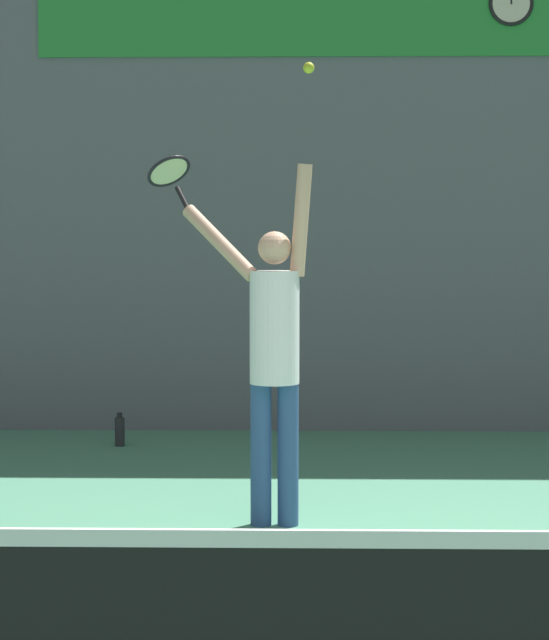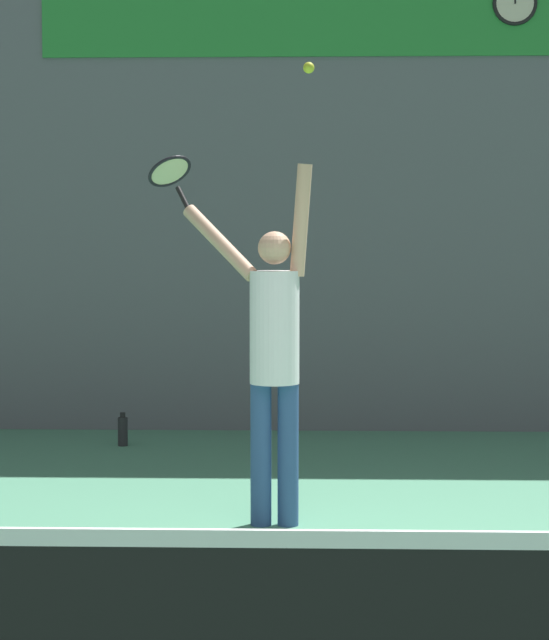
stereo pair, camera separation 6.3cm
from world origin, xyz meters
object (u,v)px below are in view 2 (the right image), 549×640
(scoreboard_clock, at_px, (515,3))
(tennis_racket, at_px, (171,174))
(tennis_ball, at_px, (309,68))
(tennis_player, at_px, (273,346))
(water_bottle, at_px, (123,431))

(scoreboard_clock, bearing_deg, tennis_racket, -132.14)
(scoreboard_clock, height_order, tennis_ball, scoreboard_clock)
(scoreboard_clock, height_order, tennis_racket, scoreboard_clock)
(scoreboard_clock, relative_size, tennis_player, 0.18)
(scoreboard_clock, distance_m, tennis_ball, 4.14)
(scoreboard_clock, xyz_separation_m, tennis_player, (-2.06, -3.51, -2.76))
(tennis_racket, xyz_separation_m, tennis_ball, (0.90, -0.51, 0.60))
(scoreboard_clock, bearing_deg, tennis_ball, -117.51)
(water_bottle, bearing_deg, tennis_player, -63.12)
(scoreboard_clock, distance_m, tennis_racket, 4.42)
(tennis_ball, bearing_deg, tennis_player, 172.20)
(tennis_player, relative_size, water_bottle, 7.76)
(tennis_racket, distance_m, tennis_ball, 1.20)
(scoreboard_clock, xyz_separation_m, water_bottle, (-3.44, -0.80, -3.75))
(water_bottle, bearing_deg, scoreboard_clock, 13.11)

